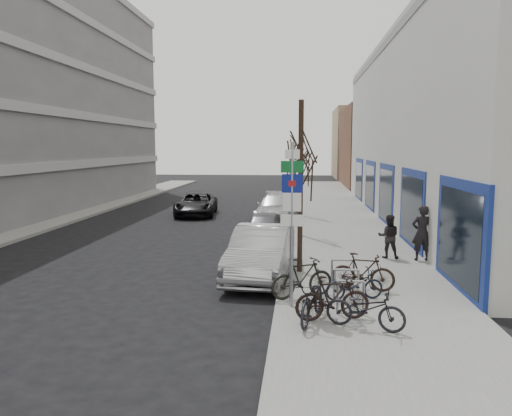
% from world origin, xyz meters
% --- Properties ---
extents(ground, '(120.00, 120.00, 0.00)m').
position_xyz_m(ground, '(0.00, 0.00, 0.00)').
color(ground, black).
rests_on(ground, ground).
extents(sidewalk_east, '(5.00, 70.00, 0.15)m').
position_xyz_m(sidewalk_east, '(4.50, 10.00, 0.07)').
color(sidewalk_east, slate).
rests_on(sidewalk_east, ground).
extents(sidewalk_west, '(3.00, 70.00, 0.15)m').
position_xyz_m(sidewalk_west, '(-11.00, 10.00, 0.07)').
color(sidewalk_west, slate).
rests_on(sidewalk_west, ground).
extents(brick_building_far, '(12.00, 14.00, 8.00)m').
position_xyz_m(brick_building_far, '(13.00, 40.00, 4.00)').
color(brick_building_far, brown).
rests_on(brick_building_far, ground).
extents(tan_building_far, '(13.00, 12.00, 9.00)m').
position_xyz_m(tan_building_far, '(13.50, 55.00, 4.50)').
color(tan_building_far, '#937A5B').
rests_on(tan_building_far, ground).
extents(highway_sign_pole, '(0.55, 0.10, 4.20)m').
position_xyz_m(highway_sign_pole, '(2.40, -0.01, 2.46)').
color(highway_sign_pole, gray).
rests_on(highway_sign_pole, ground).
extents(bike_rack, '(0.66, 2.26, 0.83)m').
position_xyz_m(bike_rack, '(3.80, 0.60, 0.66)').
color(bike_rack, gray).
rests_on(bike_rack, sidewalk_east).
extents(tree_near, '(1.80, 1.80, 5.50)m').
position_xyz_m(tree_near, '(2.60, 3.50, 4.10)').
color(tree_near, black).
rests_on(tree_near, ground).
extents(tree_mid, '(1.80, 1.80, 5.50)m').
position_xyz_m(tree_mid, '(2.60, 10.00, 4.10)').
color(tree_mid, black).
rests_on(tree_mid, ground).
extents(tree_far, '(1.80, 1.80, 5.50)m').
position_xyz_m(tree_far, '(2.60, 16.50, 4.10)').
color(tree_far, black).
rests_on(tree_far, ground).
extents(meter_front, '(0.10, 0.08, 1.27)m').
position_xyz_m(meter_front, '(2.15, 3.00, 0.92)').
color(meter_front, gray).
rests_on(meter_front, sidewalk_east).
extents(meter_mid, '(0.10, 0.08, 1.27)m').
position_xyz_m(meter_mid, '(2.15, 8.50, 0.92)').
color(meter_mid, gray).
rests_on(meter_mid, sidewalk_east).
extents(meter_back, '(0.10, 0.08, 1.27)m').
position_xyz_m(meter_back, '(2.15, 14.00, 0.92)').
color(meter_back, gray).
rests_on(meter_back, sidewalk_east).
extents(bike_near_left, '(1.02, 1.96, 1.15)m').
position_xyz_m(bike_near_left, '(2.90, -1.02, 0.72)').
color(bike_near_left, black).
rests_on(bike_near_left, sidewalk_east).
extents(bike_near_right, '(1.83, 0.93, 1.07)m').
position_xyz_m(bike_near_right, '(3.35, -0.95, 0.68)').
color(bike_near_right, black).
rests_on(bike_near_right, sidewalk_east).
extents(bike_mid_curb, '(1.63, 0.90, 0.95)m').
position_xyz_m(bike_mid_curb, '(4.01, 0.64, 0.63)').
color(bike_mid_curb, black).
rests_on(bike_mid_curb, sidewalk_east).
extents(bike_mid_inner, '(1.83, 1.30, 1.09)m').
position_xyz_m(bike_mid_inner, '(2.67, 0.70, 0.69)').
color(bike_mid_inner, black).
rests_on(bike_mid_inner, sidewalk_east).
extents(bike_far_curb, '(1.82, 1.08, 1.06)m').
position_xyz_m(bike_far_curb, '(4.03, -1.42, 0.68)').
color(bike_far_curb, black).
rests_on(bike_far_curb, sidewalk_east).
extents(bike_far_inner, '(1.81, 0.87, 1.06)m').
position_xyz_m(bike_far_inner, '(4.33, 1.54, 0.68)').
color(bike_far_inner, black).
rests_on(bike_far_inner, sidewalk_east).
extents(parked_car_front, '(2.04, 4.96, 1.60)m').
position_xyz_m(parked_car_front, '(1.40, 3.20, 0.80)').
color(parked_car_front, '#ADADB2').
rests_on(parked_car_front, ground).
extents(parked_car_mid, '(1.67, 3.93, 1.33)m').
position_xyz_m(parked_car_mid, '(1.09, 8.76, 0.66)').
color(parked_car_mid, '#4A4A4F').
rests_on(parked_car_mid, ground).
extents(parked_car_back, '(2.39, 5.37, 1.53)m').
position_xyz_m(parked_car_back, '(1.36, 14.85, 0.77)').
color(parked_car_back, '#ABABB1').
rests_on(parked_car_back, ground).
extents(lane_car, '(2.62, 4.98, 1.34)m').
position_xyz_m(lane_car, '(-3.58, 17.07, 0.67)').
color(lane_car, black).
rests_on(lane_car, ground).
extents(pedestrian_near, '(0.73, 0.51, 1.94)m').
position_xyz_m(pedestrian_near, '(6.80, 5.40, 1.12)').
color(pedestrian_near, black).
rests_on(pedestrian_near, sidewalk_east).
extents(pedestrian_far, '(0.62, 0.45, 1.57)m').
position_xyz_m(pedestrian_far, '(5.73, 5.70, 0.93)').
color(pedestrian_far, black).
rests_on(pedestrian_far, sidewalk_east).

